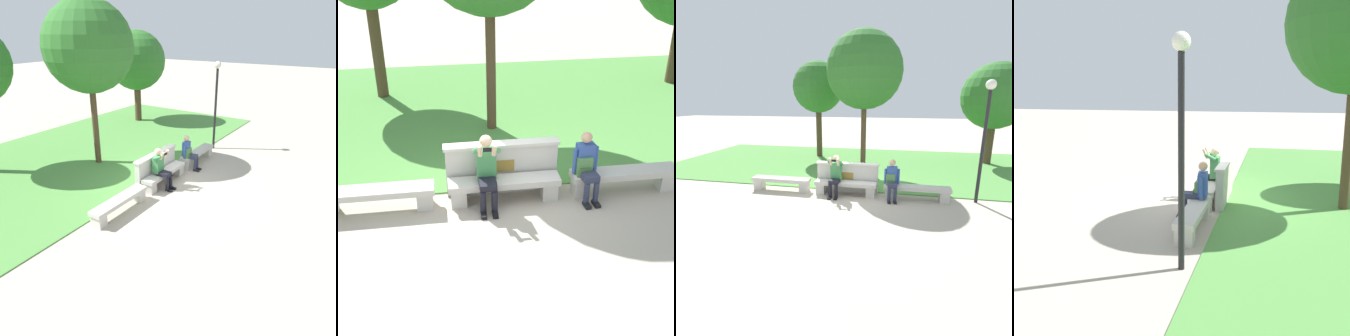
{
  "view_description": "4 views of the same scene",
  "coord_description": "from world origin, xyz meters",
  "views": [
    {
      "loc": [
        -8.23,
        -5.48,
        4.78
      ],
      "look_at": [
        -0.44,
        -0.42,
        0.81
      ],
      "focal_mm": 35.0,
      "sensor_mm": 36.0,
      "label": 1
    },
    {
      "loc": [
        -1.01,
        -7.13,
        4.76
      ],
      "look_at": [
        -0.04,
        -0.51,
        0.97
      ],
      "focal_mm": 50.0,
      "sensor_mm": 36.0,
      "label": 2
    },
    {
      "loc": [
        1.62,
        -8.02,
        3.03
      ],
      "look_at": [
        -0.04,
        -0.04,
        0.92
      ],
      "focal_mm": 28.0,
      "sensor_mm": 36.0,
      "label": 3
    },
    {
      "loc": [
        9.67,
        1.49,
        2.79
      ],
      "look_at": [
        0.15,
        -0.74,
        0.83
      ],
      "focal_mm": 42.0,
      "sensor_mm": 36.0,
      "label": 4
    }
  ],
  "objects": [
    {
      "name": "ground_plane",
      "position": [
        0.0,
        0.0,
        0.0
      ],
      "size": [
        80.0,
        80.0,
        0.0
      ],
      "primitive_type": "plane",
      "color": "#B2A593"
    },
    {
      "name": "bench_main",
      "position": [
        -2.26,
        0.0,
        0.3
      ],
      "size": [
        2.02,
        0.4,
        0.45
      ],
      "color": "beige",
      "rests_on": "ground"
    },
    {
      "name": "bench_near",
      "position": [
        0.0,
        0.0,
        0.3
      ],
      "size": [
        2.02,
        0.4,
        0.45
      ],
      "color": "beige",
      "rests_on": "ground"
    },
    {
      "name": "bench_mid",
      "position": [
        2.26,
        0.0,
        0.3
      ],
      "size": [
        2.02,
        0.4,
        0.45
      ],
      "color": "beige",
      "rests_on": "ground"
    },
    {
      "name": "backrest_wall_with_plaque",
      "position": [
        0.0,
        0.34,
        0.52
      ],
      "size": [
        2.11,
        0.24,
        1.01
      ],
      "color": "beige",
      "rests_on": "ground"
    },
    {
      "name": "person_photographer",
      "position": [
        -0.32,
        -0.08,
        0.74
      ],
      "size": [
        0.48,
        0.73,
        1.32
      ],
      "color": "black",
      "rests_on": "ground"
    },
    {
      "name": "person_distant",
      "position": [
        1.5,
        -0.07,
        0.67
      ],
      "size": [
        0.48,
        0.7,
        1.26
      ],
      "color": "black",
      "rests_on": "ground"
    },
    {
      "name": "backpack",
      "position": [
        1.45,
        -0.04,
        0.63
      ],
      "size": [
        0.28,
        0.24,
        0.43
      ],
      "color": "#4C7F47",
      "rests_on": "bench_mid"
    },
    {
      "name": "lamp_post",
      "position": [
        4.04,
        0.16,
        2.37
      ],
      "size": [
        0.28,
        0.28,
        3.59
      ],
      "color": "black",
      "rests_on": "ground"
    }
  ]
}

